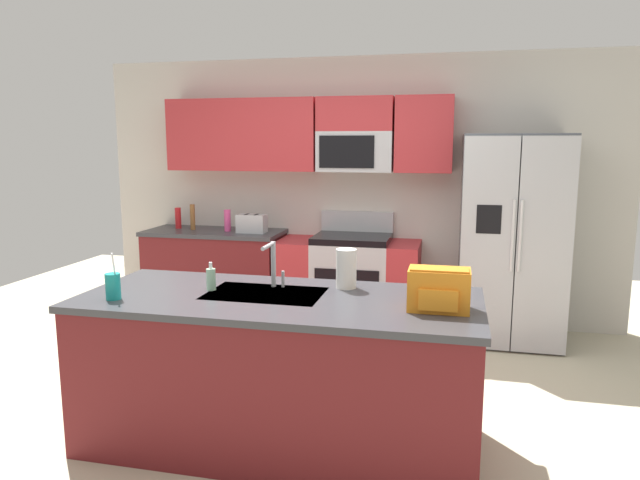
{
  "coord_description": "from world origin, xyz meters",
  "views": [
    {
      "loc": [
        0.98,
        -3.59,
        1.77
      ],
      "look_at": [
        0.0,
        0.6,
        1.05
      ],
      "focal_mm": 32.48,
      "sensor_mm": 36.0,
      "label": 1
    }
  ],
  "objects_px": {
    "range_oven": "(348,282)",
    "bottle_red": "(178,218)",
    "drink_cup_teal": "(113,286)",
    "backpack": "(439,288)",
    "pepper_mill": "(193,217)",
    "refrigerator": "(512,240)",
    "soap_dispenser": "(211,279)",
    "bottle_pink": "(227,220)",
    "paper_towel_roll": "(346,269)",
    "toaster": "(252,223)",
    "sink_faucet": "(273,261)"
  },
  "relations": [
    {
      "from": "bottle_red",
      "to": "pepper_mill",
      "type": "bearing_deg",
      "value": -14.78
    },
    {
      "from": "pepper_mill",
      "to": "soap_dispenser",
      "type": "xyz_separation_m",
      "value": [
        1.18,
        -2.24,
        -0.06
      ]
    },
    {
      "from": "soap_dispenser",
      "to": "paper_towel_roll",
      "type": "distance_m",
      "value": 0.82
    },
    {
      "from": "refrigerator",
      "to": "bottle_red",
      "type": "distance_m",
      "value": 3.28
    },
    {
      "from": "range_oven",
      "to": "toaster",
      "type": "relative_size",
      "value": 4.86
    },
    {
      "from": "range_oven",
      "to": "bottle_pink",
      "type": "xyz_separation_m",
      "value": [
        -1.23,
        -0.02,
        0.56
      ]
    },
    {
      "from": "bottle_pink",
      "to": "soap_dispenser",
      "type": "bearing_deg",
      "value": -70.33
    },
    {
      "from": "range_oven",
      "to": "drink_cup_teal",
      "type": "xyz_separation_m",
      "value": [
        -0.88,
        -2.57,
        0.53
      ]
    },
    {
      "from": "drink_cup_teal",
      "to": "backpack",
      "type": "distance_m",
      "value": 1.81
    },
    {
      "from": "bottle_red",
      "to": "paper_towel_roll",
      "type": "bearing_deg",
      "value": -43.8
    },
    {
      "from": "range_oven",
      "to": "refrigerator",
      "type": "bearing_deg",
      "value": -2.78
    },
    {
      "from": "bottle_red",
      "to": "paper_towel_roll",
      "type": "height_order",
      "value": "paper_towel_roll"
    },
    {
      "from": "range_oven",
      "to": "drink_cup_teal",
      "type": "relative_size",
      "value": 5.06
    },
    {
      "from": "toaster",
      "to": "drink_cup_teal",
      "type": "height_order",
      "value": "drink_cup_teal"
    },
    {
      "from": "toaster",
      "to": "drink_cup_teal",
      "type": "xyz_separation_m",
      "value": [
        0.08,
        -2.51,
        -0.01
      ]
    },
    {
      "from": "range_oven",
      "to": "pepper_mill",
      "type": "xyz_separation_m",
      "value": [
        -1.61,
        -0.0,
        0.59
      ]
    },
    {
      "from": "paper_towel_roll",
      "to": "soap_dispenser",
      "type": "bearing_deg",
      "value": -163.28
    },
    {
      "from": "bottle_pink",
      "to": "paper_towel_roll",
      "type": "xyz_separation_m",
      "value": [
        1.58,
        -1.99,
        0.01
      ]
    },
    {
      "from": "sink_faucet",
      "to": "drink_cup_teal",
      "type": "distance_m",
      "value": 0.93
    },
    {
      "from": "range_oven",
      "to": "bottle_red",
      "type": "xyz_separation_m",
      "value": [
        -1.8,
        0.05,
        0.56
      ]
    },
    {
      "from": "refrigerator",
      "to": "soap_dispenser",
      "type": "distance_m",
      "value": 2.9
    },
    {
      "from": "refrigerator",
      "to": "bottle_red",
      "type": "relative_size",
      "value": 8.65
    },
    {
      "from": "bottle_red",
      "to": "soap_dispenser",
      "type": "distance_m",
      "value": 2.67
    },
    {
      "from": "sink_faucet",
      "to": "refrigerator",
      "type": "bearing_deg",
      "value": 52.33
    },
    {
      "from": "range_oven",
      "to": "bottle_pink",
      "type": "distance_m",
      "value": 1.35
    },
    {
      "from": "pepper_mill",
      "to": "paper_towel_roll",
      "type": "xyz_separation_m",
      "value": [
        1.96,
        -2.01,
        -0.01
      ]
    },
    {
      "from": "range_oven",
      "to": "bottle_red",
      "type": "distance_m",
      "value": 1.88
    },
    {
      "from": "drink_cup_teal",
      "to": "backpack",
      "type": "relative_size",
      "value": 0.84
    },
    {
      "from": "refrigerator",
      "to": "drink_cup_teal",
      "type": "distance_m",
      "value": 3.44
    },
    {
      "from": "soap_dispenser",
      "to": "backpack",
      "type": "relative_size",
      "value": 0.53
    },
    {
      "from": "refrigerator",
      "to": "drink_cup_teal",
      "type": "bearing_deg",
      "value": -133.5
    },
    {
      "from": "refrigerator",
      "to": "drink_cup_teal",
      "type": "xyz_separation_m",
      "value": [
        -2.37,
        -2.49,
        0.05
      ]
    },
    {
      "from": "backpack",
      "to": "paper_towel_roll",
      "type": "bearing_deg",
      "value": 147.63
    },
    {
      "from": "bottle_red",
      "to": "soap_dispenser",
      "type": "relative_size",
      "value": 1.26
    },
    {
      "from": "toaster",
      "to": "backpack",
      "type": "bearing_deg",
      "value": -51.06
    },
    {
      "from": "range_oven",
      "to": "refrigerator",
      "type": "distance_m",
      "value": 1.56
    },
    {
      "from": "pepper_mill",
      "to": "refrigerator",
      "type": "bearing_deg",
      "value": -1.29
    },
    {
      "from": "bottle_pink",
      "to": "sink_faucet",
      "type": "distance_m",
      "value": 2.38
    },
    {
      "from": "sink_faucet",
      "to": "paper_towel_roll",
      "type": "height_order",
      "value": "sink_faucet"
    },
    {
      "from": "bottle_pink",
      "to": "pepper_mill",
      "type": "bearing_deg",
      "value": 177.31
    },
    {
      "from": "bottle_pink",
      "to": "sink_faucet",
      "type": "bearing_deg",
      "value": -61.31
    },
    {
      "from": "backpack",
      "to": "toaster",
      "type": "bearing_deg",
      "value": 128.94
    },
    {
      "from": "pepper_mill",
      "to": "bottle_red",
      "type": "height_order",
      "value": "pepper_mill"
    },
    {
      "from": "range_oven",
      "to": "bottle_pink",
      "type": "relative_size",
      "value": 6.3
    },
    {
      "from": "pepper_mill",
      "to": "bottle_pink",
      "type": "distance_m",
      "value": 0.39
    },
    {
      "from": "drink_cup_teal",
      "to": "soap_dispenser",
      "type": "relative_size",
      "value": 1.58
    },
    {
      "from": "soap_dispenser",
      "to": "refrigerator",
      "type": "bearing_deg",
      "value": 48.63
    },
    {
      "from": "pepper_mill",
      "to": "paper_towel_roll",
      "type": "relative_size",
      "value": 1.08
    },
    {
      "from": "range_oven",
      "to": "drink_cup_teal",
      "type": "distance_m",
      "value": 2.77
    },
    {
      "from": "range_oven",
      "to": "bottle_red",
      "type": "relative_size",
      "value": 6.36
    }
  ]
}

